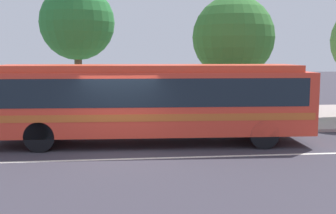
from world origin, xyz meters
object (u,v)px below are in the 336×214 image
object	(u,v)px
transit_bus	(150,98)
pedestrian_waiting_near_sign	(266,103)
street_tree_mid_block	(233,37)
street_tree_near_stop	(77,23)

from	to	relation	value
transit_bus	pedestrian_waiting_near_sign	distance (m)	5.87
pedestrian_waiting_near_sign	transit_bus	bearing A→B (deg)	-153.22
transit_bus	street_tree_mid_block	distance (m)	6.68
transit_bus	street_tree_near_stop	distance (m)	6.19
street_tree_near_stop	street_tree_mid_block	xyz separation A→B (m)	(7.15, -0.01, -0.59)
transit_bus	street_tree_near_stop	world-z (taller)	street_tree_near_stop
pedestrian_waiting_near_sign	street_tree_near_stop	xyz separation A→B (m)	(-8.12, 1.99, 3.45)
transit_bus	pedestrian_waiting_near_sign	world-z (taller)	transit_bus
transit_bus	street_tree_mid_block	bearing A→B (deg)	47.41
street_tree_near_stop	street_tree_mid_block	world-z (taller)	street_tree_near_stop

